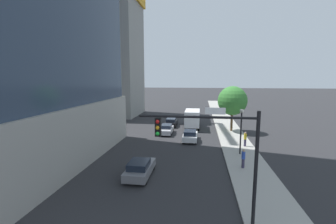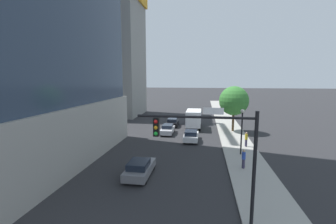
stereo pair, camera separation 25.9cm
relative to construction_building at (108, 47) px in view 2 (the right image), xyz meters
The scene contains 12 objects.
sidewalk 38.85m from the construction_building, 42.25° to the right, with size 4.01×120.00×0.15m, color #9E9B93.
construction_building is the anchor object (origin of this frame).
traffic_light_pole 46.46m from the construction_building, 60.13° to the right, with size 6.59×0.48×6.80m.
street_lamp 38.81m from the construction_building, 44.84° to the right, with size 0.44×0.44×5.06m.
street_tree 32.05m from the construction_building, 28.20° to the right, with size 4.59×4.59×7.15m.
car_white 32.67m from the construction_building, 45.63° to the right, with size 1.91×4.36×1.50m.
car_gray 39.84m from the construction_building, 63.36° to the right, with size 1.94×4.46×1.48m.
car_silver 28.13m from the construction_building, 46.14° to the right, with size 1.80×4.29×1.45m.
car_black 24.98m from the construction_building, 34.67° to the right, with size 1.87×4.29×1.47m.
box_truck 27.47m from the construction_building, 31.08° to the right, with size 2.40×7.32×3.18m.
pedestrian_blue_shirt 42.21m from the construction_building, 49.41° to the right, with size 0.34×0.34×1.78m.
pedestrian_yellow_shirt 38.39m from the construction_building, 39.93° to the right, with size 0.34×0.34×1.80m.
Camera 2 is at (3.63, -7.83, 8.53)m, focal length 24.83 mm.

